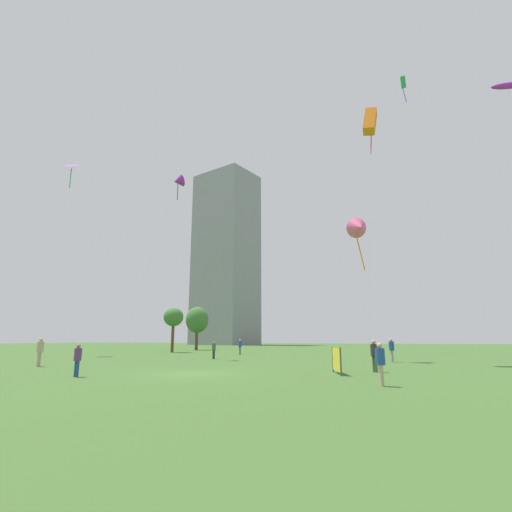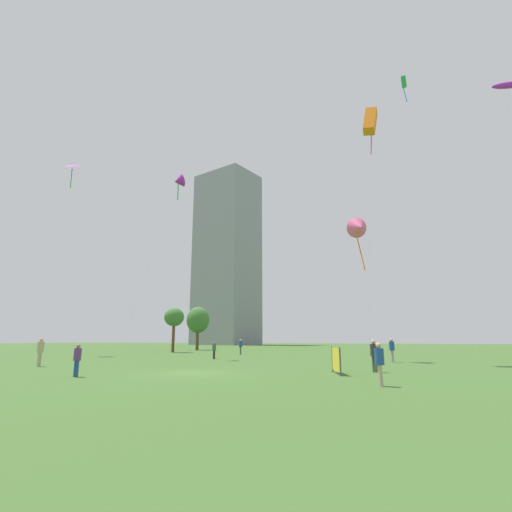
{
  "view_description": "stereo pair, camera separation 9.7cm",
  "coord_description": "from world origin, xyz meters",
  "px_view_note": "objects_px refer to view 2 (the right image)",
  "views": [
    {
      "loc": [
        10.73,
        -18.59,
        1.8
      ],
      "look_at": [
        0.57,
        8.05,
        7.93
      ],
      "focal_mm": 27.1,
      "sensor_mm": 36.0,
      "label": 1
    },
    {
      "loc": [
        10.82,
        -18.56,
        1.8
      ],
      "look_at": [
        0.57,
        8.05,
        7.93
      ],
      "focal_mm": 27.1,
      "sensor_mm": 36.0,
      "label": 2
    }
  ],
  "objects_px": {
    "person_standing_3": "(374,353)",
    "park_tree_0": "(198,320)",
    "kite_flying_5": "(510,85)",
    "park_tree_1": "(174,318)",
    "kite_flying_2": "(370,122)",
    "distant_highrise_0": "(227,257)",
    "kite_flying_0": "(73,168)",
    "person_standing_0": "(77,358)",
    "kite_flying_3": "(404,84)",
    "person_standing_6": "(214,349)",
    "kite_flying_4": "(359,228)",
    "event_banner": "(336,360)",
    "person_standing_2": "(392,348)",
    "kite_flying_1": "(178,181)",
    "person_standing_1": "(379,361)",
    "person_standing_5": "(241,346)",
    "person_standing_4": "(40,350)"
  },
  "relations": [
    {
      "from": "person_standing_6",
      "to": "kite_flying_0",
      "type": "relative_size",
      "value": 0.07
    },
    {
      "from": "person_standing_4",
      "to": "kite_flying_2",
      "type": "relative_size",
      "value": 0.09
    },
    {
      "from": "person_standing_6",
      "to": "person_standing_3",
      "type": "bearing_deg",
      "value": 59.88
    },
    {
      "from": "kite_flying_1",
      "to": "park_tree_0",
      "type": "relative_size",
      "value": 2.59
    },
    {
      "from": "kite_flying_0",
      "to": "distant_highrise_0",
      "type": "height_order",
      "value": "distant_highrise_0"
    },
    {
      "from": "kite_flying_0",
      "to": "kite_flying_3",
      "type": "xyz_separation_m",
      "value": [
        39.89,
        13.21,
        10.59
      ]
    },
    {
      "from": "person_standing_4",
      "to": "event_banner",
      "type": "xyz_separation_m",
      "value": [
        19.45,
        1.47,
        -0.34
      ]
    },
    {
      "from": "kite_flying_5",
      "to": "event_banner",
      "type": "distance_m",
      "value": 39.68
    },
    {
      "from": "person_standing_3",
      "to": "kite_flying_0",
      "type": "height_order",
      "value": "kite_flying_0"
    },
    {
      "from": "person_standing_0",
      "to": "person_standing_1",
      "type": "xyz_separation_m",
      "value": [
        14.01,
        1.37,
        0.05
      ]
    },
    {
      "from": "person_standing_1",
      "to": "person_standing_2",
      "type": "bearing_deg",
      "value": 167.42
    },
    {
      "from": "kite_flying_1",
      "to": "event_banner",
      "type": "height_order",
      "value": "kite_flying_1"
    },
    {
      "from": "kite_flying_5",
      "to": "event_banner",
      "type": "relative_size",
      "value": 13.28
    },
    {
      "from": "kite_flying_1",
      "to": "park_tree_1",
      "type": "xyz_separation_m",
      "value": [
        -9.22,
        14.57,
        -12.88
      ]
    },
    {
      "from": "kite_flying_5",
      "to": "distant_highrise_0",
      "type": "height_order",
      "value": "distant_highrise_0"
    },
    {
      "from": "distant_highrise_0",
      "to": "event_banner",
      "type": "xyz_separation_m",
      "value": [
        49.22,
        -89.8,
        -27.02
      ]
    },
    {
      "from": "person_standing_0",
      "to": "park_tree_1",
      "type": "xyz_separation_m",
      "value": [
        -14.81,
        31.22,
        3.76
      ]
    },
    {
      "from": "kite_flying_5",
      "to": "park_tree_0",
      "type": "relative_size",
      "value": 4.1
    },
    {
      "from": "person_standing_3",
      "to": "kite_flying_5",
      "type": "distance_m",
      "value": 37.71
    },
    {
      "from": "person_standing_6",
      "to": "park_tree_0",
      "type": "distance_m",
      "value": 30.05
    },
    {
      "from": "park_tree_0",
      "to": "park_tree_1",
      "type": "bearing_deg",
      "value": -76.54
    },
    {
      "from": "kite_flying_0",
      "to": "kite_flying_3",
      "type": "relative_size",
      "value": 0.69
    },
    {
      "from": "kite_flying_1",
      "to": "kite_flying_4",
      "type": "height_order",
      "value": "kite_flying_1"
    },
    {
      "from": "park_tree_1",
      "to": "event_banner",
      "type": "relative_size",
      "value": 2.75
    },
    {
      "from": "kite_flying_0",
      "to": "kite_flying_5",
      "type": "relative_size",
      "value": 0.82
    },
    {
      "from": "person_standing_3",
      "to": "park_tree_1",
      "type": "bearing_deg",
      "value": 7.39
    },
    {
      "from": "person_standing_0",
      "to": "event_banner",
      "type": "xyz_separation_m",
      "value": [
        11.51,
        6.09,
        -0.17
      ]
    },
    {
      "from": "kite_flying_3",
      "to": "person_standing_5",
      "type": "bearing_deg",
      "value": -166.69
    },
    {
      "from": "person_standing_4",
      "to": "park_tree_1",
      "type": "xyz_separation_m",
      "value": [
        -6.87,
        26.6,
        3.59
      ]
    },
    {
      "from": "person_standing_3",
      "to": "kite_flying_2",
      "type": "height_order",
      "value": "kite_flying_2"
    },
    {
      "from": "kite_flying_0",
      "to": "kite_flying_5",
      "type": "distance_m",
      "value": 51.67
    },
    {
      "from": "person_standing_6",
      "to": "kite_flying_1",
      "type": "xyz_separation_m",
      "value": [
        -4.05,
        -0.9,
        16.65
      ]
    },
    {
      "from": "person_standing_6",
      "to": "kite_flying_0",
      "type": "height_order",
      "value": "kite_flying_0"
    },
    {
      "from": "person_standing_2",
      "to": "person_standing_5",
      "type": "distance_m",
      "value": 19.29
    },
    {
      "from": "person_standing_1",
      "to": "person_standing_3",
      "type": "bearing_deg",
      "value": 173.11
    },
    {
      "from": "person_standing_5",
      "to": "person_standing_0",
      "type": "bearing_deg",
      "value": 156.73
    },
    {
      "from": "kite_flying_5",
      "to": "park_tree_1",
      "type": "relative_size",
      "value": 4.82
    },
    {
      "from": "park_tree_0",
      "to": "event_banner",
      "type": "bearing_deg",
      "value": -51.53
    },
    {
      "from": "person_standing_3",
      "to": "park_tree_0",
      "type": "xyz_separation_m",
      "value": [
        -30.85,
        34.71,
        3.86
      ]
    },
    {
      "from": "kite_flying_2",
      "to": "distant_highrise_0",
      "type": "distance_m",
      "value": 94.38
    },
    {
      "from": "person_standing_2",
      "to": "park_tree_0",
      "type": "bearing_deg",
      "value": -137.99
    },
    {
      "from": "person_standing_1",
      "to": "person_standing_4",
      "type": "distance_m",
      "value": 22.19
    },
    {
      "from": "kite_flying_3",
      "to": "kite_flying_2",
      "type": "bearing_deg",
      "value": -103.41
    },
    {
      "from": "person_standing_5",
      "to": "kite_flying_3",
      "type": "height_order",
      "value": "kite_flying_3"
    },
    {
      "from": "person_standing_6",
      "to": "kite_flying_4",
      "type": "distance_m",
      "value": 17.01
    },
    {
      "from": "person_standing_0",
      "to": "distant_highrise_0",
      "type": "distance_m",
      "value": 106.47
    },
    {
      "from": "park_tree_1",
      "to": "kite_flying_4",
      "type": "bearing_deg",
      "value": -25.28
    },
    {
      "from": "person_standing_3",
      "to": "distant_highrise_0",
      "type": "height_order",
      "value": "distant_highrise_0"
    },
    {
      "from": "distant_highrise_0",
      "to": "event_banner",
      "type": "distance_m",
      "value": 105.9
    },
    {
      "from": "kite_flying_0",
      "to": "event_banner",
      "type": "bearing_deg",
      "value": -20.59
    }
  ]
}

